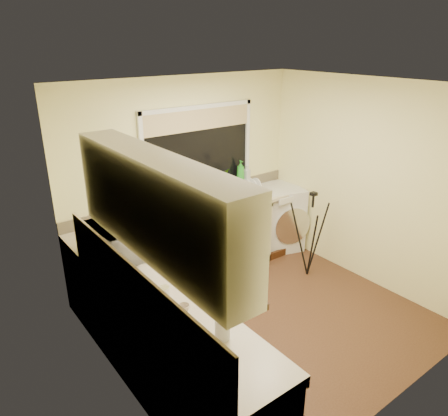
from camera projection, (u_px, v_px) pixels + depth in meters
floor at (263, 319)px, 4.64m from camera, size 3.20×3.20×0.00m
ceiling at (272, 86)px, 3.73m from camera, size 3.20×3.20×0.00m
wall_back at (185, 178)px, 5.30m from camera, size 3.20×0.00×3.20m
wall_front at (408, 279)px, 3.08m from camera, size 3.20×0.00×3.20m
wall_left at (114, 263)px, 3.29m from camera, size 0.00×3.00×3.00m
wall_right at (366, 184)px, 5.09m from camera, size 0.00×3.00×3.00m
base_cabinet_back at (178, 251)px, 5.19m from camera, size 2.55×0.60×0.86m
base_cabinet_left at (172, 351)px, 3.53m from camera, size 0.54×2.40×0.86m
worktop_back at (199, 211)px, 5.20m from camera, size 3.20×0.60×0.04m
worktop_left at (170, 305)px, 3.36m from camera, size 0.60×2.40×0.04m
upper_cabinet at (156, 207)px, 2.83m from camera, size 0.28×1.90×0.70m
splashback_left at (134, 291)px, 3.11m from camera, size 0.02×2.40×0.45m
splashback_back at (186, 197)px, 5.38m from camera, size 3.20×0.02×0.14m
window_glass at (198, 150)px, 5.28m from camera, size 1.50×0.02×1.00m
window_blind at (199, 120)px, 5.12m from camera, size 1.50×0.02×0.25m
windowsill at (202, 190)px, 5.43m from camera, size 1.60×0.14×0.03m
sink at (212, 205)px, 5.30m from camera, size 0.82×0.46×0.03m
faucet at (204, 193)px, 5.39m from camera, size 0.03×0.03×0.24m
washing_machine at (276, 217)px, 6.10m from camera, size 0.79×0.78×0.91m
laptop at (164, 214)px, 4.91m from camera, size 0.30×0.31×0.21m
kettle at (136, 252)px, 3.94m from camera, size 0.16×0.16×0.21m
dish_rack at (253, 193)px, 5.64m from camera, size 0.40×0.33×0.05m
tripod at (310, 235)px, 5.31m from camera, size 0.60×0.60×1.12m
glass_jug at (223, 329)px, 2.94m from camera, size 0.11×0.11×0.16m
steel_jar at (164, 294)px, 3.38m from camera, size 0.08×0.08×0.12m
microwave at (116, 241)px, 4.01m from camera, size 0.45×0.63×0.33m
plant_a at (162, 190)px, 5.02m from camera, size 0.16×0.13×0.26m
plant_c at (205, 180)px, 5.37m from camera, size 0.17×0.17×0.24m
plant_d at (222, 177)px, 5.54m from camera, size 0.23×0.21×0.21m
soap_bottle_green at (241, 171)px, 5.69m from camera, size 0.12×0.12×0.28m
soap_bottle_clear at (246, 172)px, 5.80m from camera, size 0.10×0.10×0.19m
cup_back at (257, 188)px, 5.78m from camera, size 0.16×0.16×0.11m
cup_left at (184, 310)px, 3.21m from camera, size 0.12×0.12×0.08m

